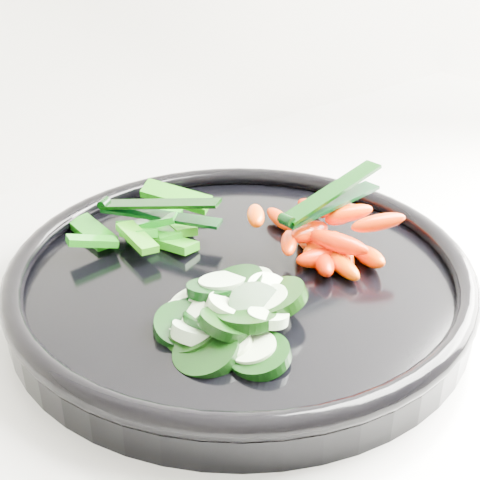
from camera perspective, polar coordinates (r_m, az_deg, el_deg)
veggie_tray at (r=0.55m, az=0.00°, el=-3.17°), size 0.46×0.46×0.04m
cucumber_pile at (r=0.48m, az=-1.52°, el=-6.52°), size 0.13×0.13×0.04m
carrot_pile at (r=0.57m, az=7.34°, el=0.57°), size 0.12×0.14×0.05m
pepper_pile at (r=0.60m, az=-7.84°, el=1.18°), size 0.15×0.12×0.04m
tong_carrot at (r=0.56m, az=7.63°, el=3.50°), size 0.11×0.02×0.02m
tong_pepper at (r=0.59m, az=-7.14°, el=2.62°), size 0.08×0.10×0.02m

